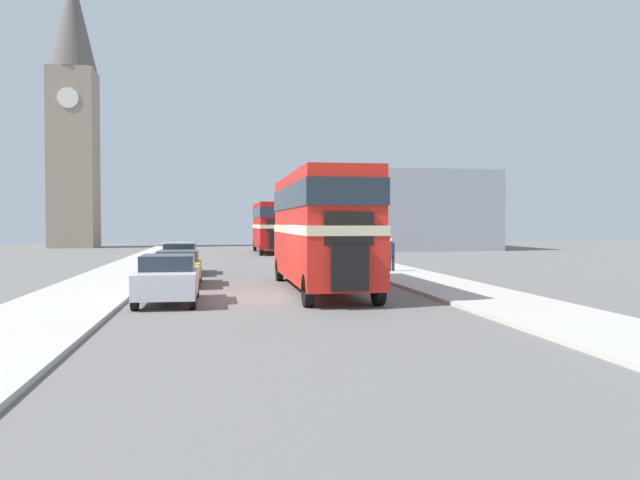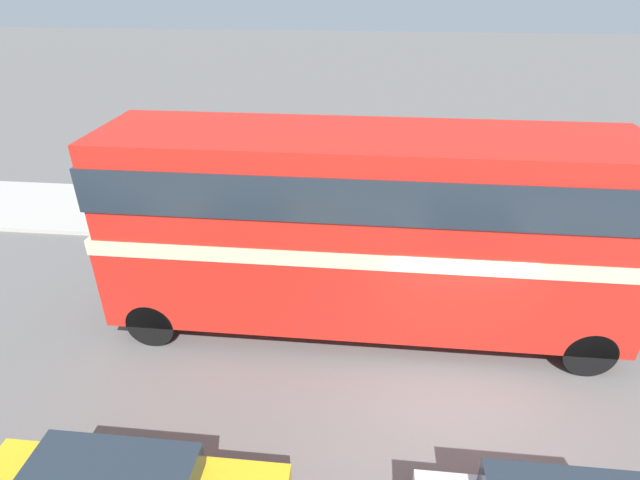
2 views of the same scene
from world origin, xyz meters
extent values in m
plane|color=slate|center=(0.00, 0.00, 0.00)|extent=(120.00, 120.00, 0.00)
cube|color=#B7B2A8|center=(6.75, 0.00, 0.06)|extent=(3.50, 120.00, 0.12)
cube|color=#B7B2A8|center=(-6.75, 0.00, 0.06)|extent=(3.50, 120.00, 0.12)
cube|color=red|center=(1.71, 1.80, 1.32)|extent=(2.49, 10.40, 1.69)
cube|color=beige|center=(1.71, 1.80, 2.32)|extent=(2.51, 10.45, 0.31)
cube|color=red|center=(1.71, 1.80, 3.40)|extent=(2.44, 10.19, 1.84)
cube|color=#232D38|center=(1.71, 1.80, 3.49)|extent=(2.51, 10.29, 0.83)
cube|color=black|center=(1.71, -3.50, 1.24)|extent=(1.12, 0.20, 1.35)
cube|color=black|center=(1.71, -3.36, 2.38)|extent=(1.49, 0.12, 0.98)
cylinder|color=black|center=(0.60, -2.59, 0.50)|extent=(0.28, 1.01, 1.01)
cylinder|color=black|center=(2.81, -2.59, 0.50)|extent=(0.28, 1.01, 1.01)
cylinder|color=black|center=(0.60, 6.09, 0.50)|extent=(0.28, 1.01, 1.01)
cylinder|color=black|center=(2.81, 6.09, 0.50)|extent=(0.28, 1.01, 1.01)
cube|color=#B2140F|center=(2.39, 31.66, 1.30)|extent=(2.44, 10.11, 1.64)
cube|color=beige|center=(2.39, 31.66, 2.27)|extent=(2.47, 10.16, 0.30)
cube|color=#B2140F|center=(2.39, 31.66, 3.31)|extent=(2.40, 9.91, 1.79)
cube|color=#232D38|center=(2.39, 31.66, 3.40)|extent=(2.47, 10.01, 0.81)
cube|color=black|center=(2.39, 26.50, 1.22)|extent=(1.10, 0.20, 1.31)
cube|color=black|center=(2.39, 26.64, 2.33)|extent=(1.47, 0.12, 0.95)
cylinder|color=black|center=(1.31, 27.41, 0.50)|extent=(0.28, 1.01, 1.01)
cylinder|color=black|center=(3.48, 27.41, 0.50)|extent=(0.28, 1.01, 1.01)
cylinder|color=black|center=(1.31, 35.81, 0.50)|extent=(0.28, 1.01, 1.01)
cylinder|color=black|center=(3.48, 35.81, 0.50)|extent=(0.28, 1.01, 1.01)
cube|color=silver|center=(-3.66, -1.02, 0.67)|extent=(1.85, 3.99, 0.77)
cube|color=#232D38|center=(-3.66, -0.86, 1.29)|extent=(1.62, 2.07, 0.48)
cylinder|color=black|center=(-4.48, -2.56, 0.32)|extent=(0.20, 0.64, 0.64)
cylinder|color=black|center=(-2.84, -2.56, 0.32)|extent=(0.20, 0.64, 0.64)
cylinder|color=black|center=(-4.48, 0.53, 0.32)|extent=(0.20, 0.64, 0.64)
cylinder|color=black|center=(-2.84, 0.53, 0.32)|extent=(0.20, 0.64, 0.64)
cube|color=gold|center=(-3.69, 4.72, 0.64)|extent=(1.83, 4.17, 0.71)
cube|color=#232D38|center=(-3.69, 4.89, 1.20)|extent=(1.61, 2.17, 0.42)
cylinder|color=black|center=(-4.51, 3.08, 0.32)|extent=(0.20, 0.64, 0.64)
cylinder|color=black|center=(-2.88, 3.08, 0.32)|extent=(0.20, 0.64, 0.64)
cylinder|color=black|center=(-4.51, 6.36, 0.32)|extent=(0.20, 0.64, 0.64)
cylinder|color=black|center=(-2.88, 6.36, 0.32)|extent=(0.20, 0.64, 0.64)
cube|color=black|center=(-3.95, 10.54, 0.67)|extent=(1.71, 4.39, 0.77)
cube|color=#232D38|center=(-3.95, 10.72, 1.29)|extent=(1.50, 2.28, 0.48)
cylinder|color=black|center=(-4.70, 8.80, 0.32)|extent=(0.20, 0.64, 0.64)
cylinder|color=black|center=(-3.19, 8.80, 0.32)|extent=(0.20, 0.64, 0.64)
cylinder|color=black|center=(-4.70, 12.29, 0.32)|extent=(0.20, 0.64, 0.64)
cylinder|color=black|center=(-3.19, 12.29, 0.32)|extent=(0.20, 0.64, 0.64)
cylinder|color=#282833|center=(6.50, 9.18, 0.52)|extent=(0.15, 0.15, 0.80)
cylinder|color=#282833|center=(6.68, 9.18, 0.52)|extent=(0.15, 0.15, 0.80)
cylinder|color=navy|center=(6.59, 9.18, 1.24)|extent=(0.33, 0.33, 0.63)
sphere|color=tan|center=(6.59, 9.18, 1.66)|extent=(0.22, 0.22, 0.22)
torus|color=black|center=(6.80, 14.67, 0.48)|extent=(0.05, 0.71, 0.71)
torus|color=black|center=(6.80, 15.72, 0.48)|extent=(0.05, 0.71, 0.71)
cylinder|color=black|center=(6.80, 15.20, 0.62)|extent=(0.04, 1.06, 0.34)
cylinder|color=black|center=(6.80, 15.57, 0.69)|extent=(0.04, 0.04, 0.43)
cube|color=gray|center=(-16.76, 46.93, 9.20)|extent=(4.51, 4.51, 18.40)
cone|color=#5B5651|center=(-16.76, 46.93, 23.55)|extent=(4.74, 4.74, 10.30)
cylinder|color=silver|center=(-16.76, 44.62, 15.09)|extent=(2.03, 0.10, 2.03)
cube|color=#999EA8|center=(16.50, 37.68, 3.71)|extent=(14.57, 11.66, 7.42)
cube|color=gold|center=(9.16, 37.68, 1.63)|extent=(0.12, 11.08, 0.89)
camera|label=1|loc=(-2.12, -21.26, 2.55)|focal=35.00mm
camera|label=2|loc=(-7.24, 1.78, 6.98)|focal=28.00mm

